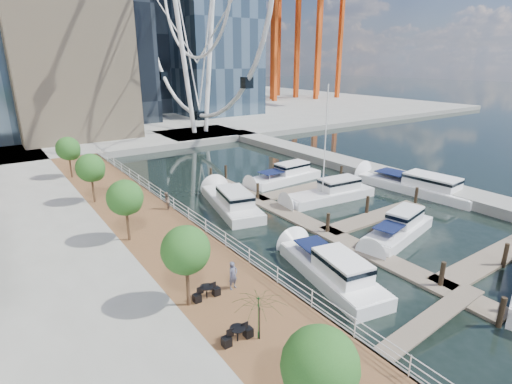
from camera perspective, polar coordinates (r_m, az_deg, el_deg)
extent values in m
plane|color=black|center=(27.00, 17.69, -12.97)|extent=(520.00, 520.00, 0.00)
cube|color=brown|center=(32.86, -14.09, -5.79)|extent=(6.00, 60.00, 1.00)
cube|color=#595954|center=(33.90, -9.37, -4.69)|extent=(0.25, 60.00, 1.00)
cube|color=gray|center=(117.68, -25.73, 10.25)|extent=(200.00, 114.00, 1.00)
cube|color=gray|center=(53.03, 14.20, 3.50)|extent=(4.00, 60.00, 1.00)
cube|color=gray|center=(74.43, -7.97, 8.09)|extent=(14.00, 12.00, 1.00)
cube|color=#6D6051|center=(34.89, 7.84, -4.64)|extent=(2.00, 32.00, 0.20)
cube|color=#6D6051|center=(33.17, 30.23, -8.42)|extent=(12.00, 2.00, 0.20)
cube|color=#6D6051|center=(37.79, 16.66, -3.42)|extent=(12.00, 2.00, 0.20)
cube|color=#6D6051|center=(44.22, 6.62, 0.45)|extent=(12.00, 2.00, 0.20)
cylinder|color=white|center=(72.16, -10.32, 18.44)|extent=(0.80, 0.80, 26.00)
cylinder|color=white|center=(74.41, -6.65, 18.59)|extent=(0.80, 0.80, 26.00)
sphere|color=#265B1E|center=(14.18, 9.12, -23.28)|extent=(2.60, 2.60, 2.60)
cylinder|color=#3F2B1C|center=(22.19, -9.71, -13.01)|extent=(0.20, 0.20, 2.40)
sphere|color=#265B1E|center=(21.18, -10.02, -8.15)|extent=(2.60, 2.60, 2.60)
cylinder|color=#3F2B1C|center=(30.65, -17.83, -4.48)|extent=(0.20, 0.20, 2.40)
sphere|color=#265B1E|center=(29.93, -18.22, -0.77)|extent=(2.60, 2.60, 2.60)
cylinder|color=#3F2B1C|center=(39.84, -22.23, 0.30)|extent=(0.20, 0.20, 2.40)
sphere|color=#265B1E|center=(39.29, -22.60, 3.21)|extent=(2.60, 2.60, 2.60)
cylinder|color=#3F2B1C|center=(49.34, -24.95, 3.26)|extent=(0.20, 0.20, 2.40)
sphere|color=#265B1E|center=(48.90, -25.28, 5.63)|extent=(2.60, 2.60, 2.60)
imported|color=#4C4E66|center=(23.50, -3.31, -11.80)|extent=(0.69, 0.53, 1.71)
imported|color=#7E6657|center=(36.14, -12.68, -1.23)|extent=(0.88, 0.95, 1.57)
imported|color=#2F313A|center=(48.08, -21.91, 2.74)|extent=(0.89, 0.39, 1.51)
imported|color=#0E3513|center=(19.56, 0.52, -17.53)|extent=(3.32, 3.35, 2.38)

